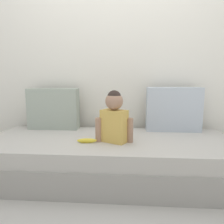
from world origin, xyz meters
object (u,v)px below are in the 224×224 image
(throw_pillow_right, at_px, (173,109))
(banana, at_px, (87,141))
(throw_pillow_left, at_px, (54,109))
(couch, at_px, (109,158))
(toddler, at_px, (114,117))

(throw_pillow_right, relative_size, banana, 3.30)
(throw_pillow_left, height_order, throw_pillow_right, throw_pillow_right)
(couch, distance_m, throw_pillow_left, 0.84)
(banana, bearing_deg, throw_pillow_right, 31.51)
(couch, relative_size, toddler, 5.19)
(throw_pillow_right, xyz_separation_m, toddler, (-0.59, -0.45, -0.01))
(throw_pillow_left, relative_size, toddler, 1.20)
(toddler, bearing_deg, banana, -167.48)
(couch, bearing_deg, banana, -142.10)
(throw_pillow_right, distance_m, banana, 0.99)
(throw_pillow_right, bearing_deg, toddler, -142.56)
(throw_pillow_left, relative_size, throw_pillow_right, 0.97)
(throw_pillow_right, relative_size, toddler, 1.24)
(throw_pillow_left, bearing_deg, couch, -29.54)
(throw_pillow_right, bearing_deg, throw_pillow_left, 180.00)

